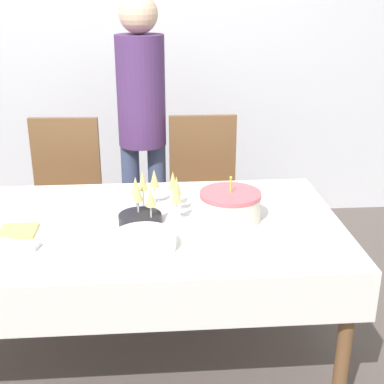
{
  "coord_description": "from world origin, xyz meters",
  "views": [
    {
      "loc": [
        0.12,
        -2.13,
        1.69
      ],
      "look_at": [
        0.28,
        0.04,
        0.84
      ],
      "focal_mm": 50.0,
      "sensor_mm": 36.0,
      "label": 1
    }
  ],
  "objects_px": {
    "dining_chair_far_right": "(204,191)",
    "birthday_cake": "(230,206)",
    "plate_stack_main": "(144,241)",
    "person_standing": "(142,112)",
    "dining_chair_far_left": "(65,195)",
    "champagne_tray": "(156,197)",
    "plate_stack_dessert": "(140,219)"
  },
  "relations": [
    {
      "from": "champagne_tray",
      "to": "person_standing",
      "type": "xyz_separation_m",
      "value": [
        -0.07,
        0.88,
        0.19
      ]
    },
    {
      "from": "champagne_tray",
      "to": "plate_stack_main",
      "type": "relative_size",
      "value": 1.36
    },
    {
      "from": "birthday_cake",
      "to": "person_standing",
      "type": "distance_m",
      "value": 1.06
    },
    {
      "from": "plate_stack_main",
      "to": "plate_stack_dessert",
      "type": "height_order",
      "value": "plate_stack_main"
    },
    {
      "from": "dining_chair_far_right",
      "to": "plate_stack_main",
      "type": "xyz_separation_m",
      "value": [
        -0.34,
        -1.06,
        0.21
      ]
    },
    {
      "from": "birthday_cake",
      "to": "person_standing",
      "type": "height_order",
      "value": "person_standing"
    },
    {
      "from": "dining_chair_far_left",
      "to": "champagne_tray",
      "type": "distance_m",
      "value": 0.94
    },
    {
      "from": "dining_chair_far_left",
      "to": "plate_stack_dessert",
      "type": "relative_size",
      "value": 5.23
    },
    {
      "from": "champagne_tray",
      "to": "person_standing",
      "type": "bearing_deg",
      "value": 94.33
    },
    {
      "from": "dining_chair_far_left",
      "to": "birthday_cake",
      "type": "relative_size",
      "value": 3.64
    },
    {
      "from": "plate_stack_dessert",
      "to": "dining_chair_far_right",
      "type": "bearing_deg",
      "value": 66.58
    },
    {
      "from": "birthday_cake",
      "to": "champagne_tray",
      "type": "height_order",
      "value": "birthday_cake"
    },
    {
      "from": "dining_chair_far_right",
      "to": "plate_stack_dessert",
      "type": "xyz_separation_m",
      "value": [
        -0.36,
        -0.83,
        0.2
      ]
    },
    {
      "from": "champagne_tray",
      "to": "person_standing",
      "type": "height_order",
      "value": "person_standing"
    },
    {
      "from": "dining_chair_far_right",
      "to": "champagne_tray",
      "type": "height_order",
      "value": "dining_chair_far_right"
    },
    {
      "from": "plate_stack_main",
      "to": "person_standing",
      "type": "height_order",
      "value": "person_standing"
    },
    {
      "from": "dining_chair_far_left",
      "to": "person_standing",
      "type": "height_order",
      "value": "person_standing"
    },
    {
      "from": "dining_chair_far_left",
      "to": "plate_stack_main",
      "type": "bearing_deg",
      "value": -65.79
    },
    {
      "from": "dining_chair_far_right",
      "to": "birthday_cake",
      "type": "relative_size",
      "value": 3.64
    },
    {
      "from": "dining_chair_far_right",
      "to": "plate_stack_main",
      "type": "relative_size",
      "value": 3.86
    },
    {
      "from": "person_standing",
      "to": "plate_stack_dessert",
      "type": "bearing_deg",
      "value": -90.18
    },
    {
      "from": "birthday_cake",
      "to": "dining_chair_far_left",
      "type": "bearing_deg",
      "value": 135.95
    },
    {
      "from": "dining_chair_far_left",
      "to": "dining_chair_far_right",
      "type": "relative_size",
      "value": 1.0
    },
    {
      "from": "dining_chair_far_left",
      "to": "plate_stack_dessert",
      "type": "bearing_deg",
      "value": -61.14
    },
    {
      "from": "person_standing",
      "to": "dining_chair_far_left",
      "type": "bearing_deg",
      "value": -162.68
    },
    {
      "from": "birthday_cake",
      "to": "plate_stack_main",
      "type": "xyz_separation_m",
      "value": [
        -0.37,
        -0.24,
        -0.04
      ]
    },
    {
      "from": "champagne_tray",
      "to": "plate_stack_dessert",
      "type": "bearing_deg",
      "value": -127.42
    },
    {
      "from": "birthday_cake",
      "to": "champagne_tray",
      "type": "bearing_deg",
      "value": 165.41
    },
    {
      "from": "dining_chair_far_left",
      "to": "birthday_cake",
      "type": "distance_m",
      "value": 1.21
    },
    {
      "from": "birthday_cake",
      "to": "plate_stack_main",
      "type": "relative_size",
      "value": 1.06
    },
    {
      "from": "dining_chair_far_right",
      "to": "champagne_tray",
      "type": "relative_size",
      "value": 2.84
    },
    {
      "from": "champagne_tray",
      "to": "plate_stack_main",
      "type": "bearing_deg",
      "value": -98.95
    }
  ]
}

